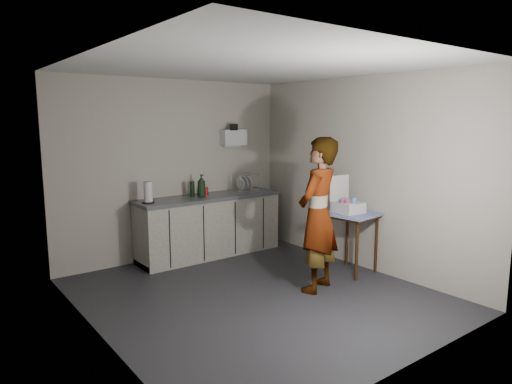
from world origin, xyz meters
TOP-DOWN VIEW (x-y plane):
  - ground at (0.00, 0.00)m, footprint 4.00×4.00m
  - wall_back at (0.00, 1.99)m, footprint 3.60×0.02m
  - wall_right at (1.79, 0.00)m, footprint 0.02×4.00m
  - wall_left at (-1.79, 0.00)m, footprint 0.02×4.00m
  - ceiling at (0.00, 0.00)m, footprint 3.60×4.00m
  - kitchen_counter at (0.40, 1.70)m, footprint 2.24×0.62m
  - wall_shelf at (1.00, 1.92)m, footprint 0.42×0.18m
  - side_table at (1.50, -0.12)m, footprint 0.70×0.70m
  - standing_man at (0.68, -0.29)m, footprint 0.78×0.65m
  - soap_bottle at (0.26, 1.68)m, footprint 0.16×0.16m
  - soda_can at (0.38, 1.75)m, footprint 0.06×0.06m
  - dark_bottle at (0.16, 1.76)m, footprint 0.07×0.07m
  - paper_towel at (-0.57, 1.68)m, footprint 0.16×0.16m
  - dish_rack at (1.09, 1.75)m, footprint 0.39×0.29m
  - bakery_box at (1.47, -0.05)m, footprint 0.36×0.37m

SIDE VIEW (x-z plane):
  - ground at x=0.00m, z-range 0.00..0.00m
  - kitchen_counter at x=0.40m, z-range -0.03..0.88m
  - side_table at x=1.50m, z-range 0.30..1.12m
  - standing_man at x=0.68m, z-range 0.00..1.83m
  - bakery_box at x=1.47m, z-range 0.68..1.16m
  - soda_can at x=0.38m, z-range 0.91..1.03m
  - dish_rack at x=1.09m, z-range 0.84..1.11m
  - dark_bottle at x=0.16m, z-range 0.91..1.14m
  - paper_towel at x=-0.57m, z-range 0.90..1.20m
  - soap_bottle at x=0.26m, z-range 0.91..1.24m
  - wall_back at x=0.00m, z-range 0.00..2.60m
  - wall_right at x=1.79m, z-range 0.00..2.60m
  - wall_left at x=-1.79m, z-range 0.00..2.60m
  - wall_shelf at x=1.00m, z-range 1.56..1.93m
  - ceiling at x=0.00m, z-range 2.59..2.60m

